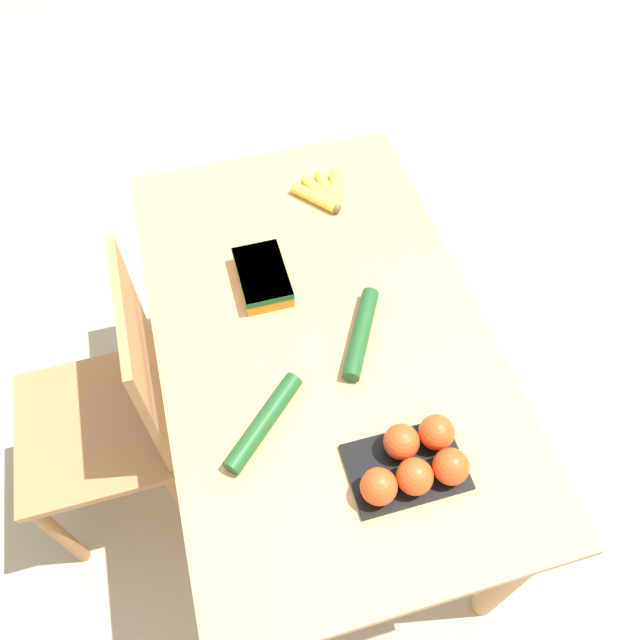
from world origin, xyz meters
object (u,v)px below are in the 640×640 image
(tomato_pack, at_px, (415,461))
(carrot_bag, at_px, (262,276))
(chair, at_px, (116,413))
(cucumber_near, at_px, (361,333))
(banana_bunch, at_px, (325,193))
(cucumber_far, at_px, (264,422))

(tomato_pack, relative_size, carrot_bag, 1.28)
(chair, height_order, cucumber_near, chair)
(chair, distance_m, tomato_pack, 0.83)
(banana_bunch, distance_m, tomato_pack, 0.81)
(chair, bearing_deg, cucumber_far, 53.22)
(chair, xyz_separation_m, carrot_bag, (0.12, -0.45, 0.29))
(banana_bunch, relative_size, cucumber_near, 0.67)
(carrot_bag, bearing_deg, banana_bunch, -42.75)
(chair, xyz_separation_m, cucumber_far, (-0.27, -0.36, 0.28))
(carrot_bag, height_order, cucumber_near, carrot_bag)
(tomato_pack, height_order, carrot_bag, tomato_pack)
(cucumber_near, height_order, cucumber_far, same)
(cucumber_far, bearing_deg, tomato_pack, -123.02)
(cucumber_far, bearing_deg, banana_bunch, -26.43)
(banana_bunch, height_order, carrot_bag, carrot_bag)
(chair, relative_size, cucumber_near, 3.96)
(banana_bunch, xyz_separation_m, tomato_pack, (-0.81, 0.04, 0.02))
(carrot_bag, bearing_deg, tomato_pack, -161.43)
(tomato_pack, distance_m, cucumber_near, 0.34)
(chair, distance_m, carrot_bag, 0.54)
(cucumber_near, bearing_deg, cucumber_far, 120.86)
(chair, distance_m, banana_bunch, 0.82)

